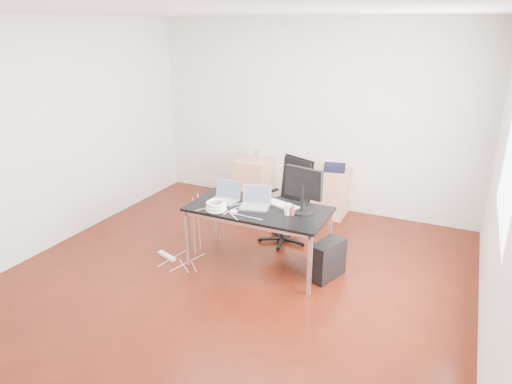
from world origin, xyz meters
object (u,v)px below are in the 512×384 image
at_px(desk, 258,212).
at_px(office_chair, 288,197).
at_px(filing_cabinet_left, 254,181).
at_px(pc_tower, 328,260).
at_px(filing_cabinet_right, 330,192).

bearing_deg(desk, office_chair, 85.42).
distance_m(office_chair, filing_cabinet_left, 1.49).
bearing_deg(office_chair, pc_tower, -18.30).
distance_m(desk, office_chair, 0.78).
xyz_separation_m(desk, filing_cabinet_left, (-0.94, 1.85, -0.33)).
bearing_deg(pc_tower, desk, -155.45).
bearing_deg(filing_cabinet_right, office_chair, -103.04).
height_order(desk, pc_tower, desk).
distance_m(office_chair, pc_tower, 1.11).
xyz_separation_m(office_chair, pc_tower, (0.76, -0.71, -0.39)).
height_order(desk, filing_cabinet_left, desk).
relative_size(filing_cabinet_left, filing_cabinet_right, 1.00).
distance_m(filing_cabinet_left, filing_cabinet_right, 1.25).
bearing_deg(pc_tower, office_chair, 156.64).
bearing_deg(office_chair, desk, -69.97).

